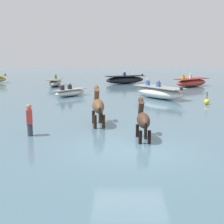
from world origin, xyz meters
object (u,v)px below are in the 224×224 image
at_px(boat_distant_west, 159,92).
at_px(boat_far_inshore, 125,80).
at_px(channel_buoy, 207,102).
at_px(horse_lead_dark_bay, 143,121).
at_px(horse_trailing_bay, 98,107).
at_px(person_wading_close, 30,124).
at_px(boat_distant_east, 55,82).
at_px(boat_near_starboard, 70,92).
at_px(boat_mid_outer, 191,83).

bearing_deg(boat_distant_west, boat_far_inshore, 102.05).
distance_m(boat_distant_west, channel_buoy, 3.61).
bearing_deg(horse_lead_dark_bay, horse_trailing_bay, 128.90).
distance_m(horse_lead_dark_bay, person_wading_close, 4.24).
height_order(boat_distant_east, boat_near_starboard, boat_distant_east).
bearing_deg(channel_buoy, boat_far_inshore, 110.73).
bearing_deg(horse_trailing_bay, boat_distant_east, 107.84).
distance_m(boat_mid_outer, boat_near_starboard, 12.02).
bearing_deg(boat_mid_outer, horse_lead_dark_bay, -108.06).
bearing_deg(boat_far_inshore, person_wading_close, -101.28).
distance_m(boat_distant_west, boat_near_starboard, 6.27).
bearing_deg(boat_distant_east, horse_trailing_bay, -72.16).
height_order(horse_trailing_bay, boat_far_inshore, horse_trailing_bay).
xyz_separation_m(horse_lead_dark_bay, channel_buoy, (4.43, 7.75, -0.51)).
distance_m(horse_lead_dark_bay, horse_trailing_bay, 2.80).
xyz_separation_m(boat_distant_east, boat_distant_west, (8.66, -7.65, 0.07)).
relative_size(boat_far_inshore, boat_distant_west, 1.03).
bearing_deg(boat_far_inshore, boat_distant_east, -160.86).
xyz_separation_m(horse_lead_dark_bay, boat_distant_east, (-6.82, 17.90, -0.36)).
height_order(boat_distant_west, person_wading_close, boat_distant_west).
distance_m(boat_distant_east, person_wading_close, 17.67).
relative_size(horse_trailing_bay, boat_distant_west, 0.50).
bearing_deg(boat_near_starboard, person_wading_close, -89.17).
distance_m(horse_trailing_bay, channel_buoy, 8.34).
bearing_deg(boat_near_starboard, boat_distant_east, 109.87).
bearing_deg(boat_distant_west, boat_distant_east, 138.56).
bearing_deg(channel_buoy, horse_trailing_bay, -138.00).
xyz_separation_m(person_wading_close, channel_buoy, (8.64, 7.32, -0.29)).
xyz_separation_m(boat_near_starboard, channel_buoy, (8.79, -3.38, -0.10)).
distance_m(boat_distant_east, boat_near_starboard, 7.21).
bearing_deg(boat_far_inshore, horse_trailing_bay, -94.71).
relative_size(horse_trailing_bay, boat_mid_outer, 0.55).
bearing_deg(channel_buoy, boat_mid_outer, 82.40).
xyz_separation_m(boat_mid_outer, boat_distant_east, (-12.56, 0.29, -0.04)).
bearing_deg(boat_distant_east, boat_mid_outer, -1.32).
bearing_deg(boat_near_starboard, boat_mid_outer, 32.70).
bearing_deg(boat_distant_west, person_wading_close, -121.65).
bearing_deg(boat_distant_west, boat_mid_outer, 62.07).
relative_size(horse_trailing_bay, boat_far_inshore, 0.48).
distance_m(boat_near_starboard, person_wading_close, 10.69).
distance_m(horse_lead_dark_bay, channel_buoy, 8.94).
bearing_deg(boat_distant_west, horse_lead_dark_bay, -100.18).
bearing_deg(boat_far_inshore, horse_lead_dark_bay, -89.21).
height_order(boat_near_starboard, person_wading_close, person_wading_close).
xyz_separation_m(boat_far_inshore, boat_distant_west, (2.12, -9.92, 0.01)).
xyz_separation_m(boat_distant_east, boat_near_starboard, (2.45, -6.78, -0.06)).
xyz_separation_m(boat_distant_west, channel_buoy, (2.58, -2.51, -0.23)).
distance_m(horse_lead_dark_bay, boat_distant_east, 19.16).
distance_m(boat_distant_east, channel_buoy, 15.15).
bearing_deg(boat_far_inshore, channel_buoy, -69.27).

